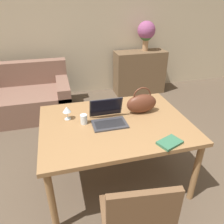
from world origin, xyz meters
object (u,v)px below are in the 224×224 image
at_px(couch, 27,98).
at_px(handbag, 142,103).
at_px(wine_glass, 67,110).
at_px(flower_vase, 146,32).
at_px(chair, 136,222).
at_px(laptop, 108,116).
at_px(drinking_glass, 84,119).

xyz_separation_m(couch, handbag, (1.37, -1.70, 0.55)).
xyz_separation_m(couch, wine_glass, (0.60, -1.65, 0.55)).
bearing_deg(handbag, flower_vase, 66.91).
distance_m(chair, handbag, 1.19).
height_order(chair, couch, chair).
distance_m(laptop, wine_glass, 0.41).
xyz_separation_m(laptop, flower_vase, (1.30, 2.23, 0.41)).
xyz_separation_m(chair, flower_vase, (1.35, 3.20, 0.67)).
height_order(laptop, flower_vase, flower_vase).
bearing_deg(couch, flower_vase, 10.90).
height_order(chair, laptop, laptop).
bearing_deg(laptop, drinking_glass, 175.48).
height_order(laptop, handbag, handbag).
xyz_separation_m(chair, wine_glass, (-0.34, 1.12, 0.31)).
distance_m(couch, wine_glass, 1.84).
height_order(handbag, flower_vase, flower_vase).
bearing_deg(handbag, laptop, -166.70).
bearing_deg(handbag, chair, -112.30).
height_order(couch, laptop, laptop).
xyz_separation_m(drinking_glass, handbag, (0.62, 0.07, 0.06)).
bearing_deg(laptop, wine_glass, 159.36).
xyz_separation_m(wine_glass, flower_vase, (1.68, 2.09, 0.36)).
bearing_deg(wine_glass, drinking_glass, -40.34).
height_order(chair, handbag, handbag).
bearing_deg(chair, drinking_glass, 107.67).
xyz_separation_m(laptop, handbag, (0.39, 0.09, 0.05)).
distance_m(wine_glass, flower_vase, 2.70).
bearing_deg(laptop, couch, 118.78).
bearing_deg(flower_vase, laptop, -120.20).
bearing_deg(chair, wine_glass, 113.71).
bearing_deg(drinking_glass, wine_glass, 139.66).
height_order(wine_glass, handbag, handbag).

